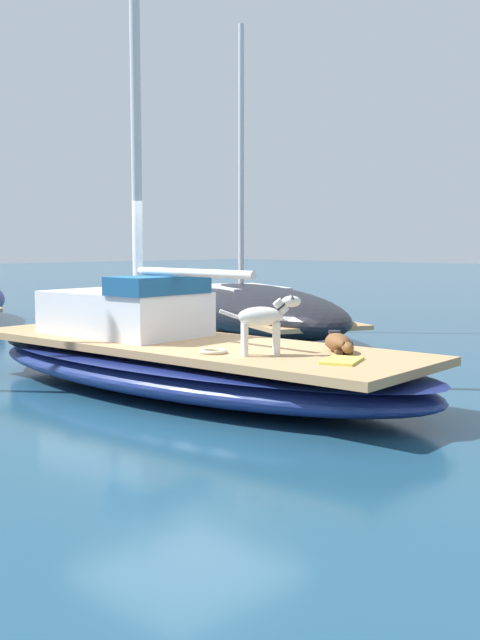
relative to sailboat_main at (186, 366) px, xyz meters
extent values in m
plane|color=navy|center=(0.00, 0.00, -0.34)|extent=(120.00, 120.00, 0.00)
ellipsoid|color=navy|center=(0.00, 0.00, -0.06)|extent=(3.12, 7.39, 0.56)
ellipsoid|color=navy|center=(0.00, 0.00, 0.12)|extent=(3.14, 7.43, 0.08)
cube|color=tan|center=(0.00, 0.00, 0.27)|extent=(2.62, 6.78, 0.10)
cylinder|color=silver|center=(-0.08, 0.90, 3.71)|extent=(0.14, 0.14, 6.76)
cylinder|color=silver|center=(-0.08, -0.20, 1.22)|extent=(0.10, 2.20, 0.10)
cube|color=silver|center=(-0.11, 1.20, 0.62)|extent=(1.59, 2.31, 0.60)
cube|color=navy|center=(-0.11, 0.43, 1.04)|extent=(1.39, 0.81, 0.24)
ellipsoid|color=silver|center=(-0.22, -1.55, 0.77)|extent=(0.55, 0.49, 0.22)
cylinder|color=silver|center=(-0.03, -1.61, 0.51)|extent=(0.07, 0.07, 0.38)
cylinder|color=silver|center=(-0.12, -1.71, 0.51)|extent=(0.07, 0.07, 0.38)
cylinder|color=silver|center=(-0.32, -1.38, 0.51)|extent=(0.07, 0.07, 0.38)
cylinder|color=silver|center=(-0.40, -1.49, 0.51)|extent=(0.07, 0.07, 0.38)
cylinder|color=silver|center=(-0.03, -1.69, 0.88)|extent=(0.22, 0.20, 0.19)
ellipsoid|color=silver|center=(0.06, -1.76, 0.94)|extent=(0.25, 0.24, 0.13)
cone|color=#504E4A|center=(0.09, -1.73, 1.00)|extent=(0.05, 0.05, 0.06)
cone|color=#504E4A|center=(0.03, -1.80, 1.00)|extent=(0.05, 0.05, 0.06)
torus|color=black|center=(-0.03, -1.69, 0.88)|extent=(0.18, 0.18, 0.10)
cylinder|color=silver|center=(-0.50, -1.33, 0.80)|extent=(0.20, 0.17, 0.12)
ellipsoid|color=brown|center=(0.63, -2.00, 0.43)|extent=(0.56, 0.64, 0.22)
ellipsoid|color=brown|center=(0.41, -2.30, 0.42)|extent=(0.22, 0.24, 0.13)
cone|color=black|center=(0.45, -2.33, 0.48)|extent=(0.05, 0.05, 0.05)
cone|color=black|center=(0.38, -2.27, 0.48)|extent=(0.05, 0.05, 0.05)
cylinder|color=brown|center=(0.56, -2.20, 0.35)|extent=(0.15, 0.18, 0.06)
cylinder|color=brown|center=(0.46, -2.13, 0.35)|extent=(0.15, 0.18, 0.06)
cylinder|color=brown|center=(0.85, -1.68, 0.35)|extent=(0.14, 0.17, 0.04)
cylinder|color=#B7B7BC|center=(0.87, -1.75, 0.36)|extent=(0.16, 0.16, 0.08)
cylinder|color=#B7B7BC|center=(0.87, -1.75, 0.45)|extent=(0.13, 0.13, 0.10)
cylinder|color=black|center=(0.87, -1.75, 0.52)|extent=(0.15, 0.15, 0.03)
torus|color=beige|center=(-0.47, -1.04, 0.35)|extent=(0.32, 0.32, 0.04)
cube|color=#D8D14C|center=(0.06, -2.49, 0.34)|extent=(0.66, 0.55, 0.03)
ellipsoid|color=black|center=(5.03, 3.63, 0.20)|extent=(5.06, 7.57, 1.06)
cube|color=tan|center=(5.03, 3.63, 0.11)|extent=(4.34, 6.72, 0.08)
cube|color=silver|center=(5.25, 4.12, 0.41)|extent=(2.06, 2.51, 0.52)
cube|color=navy|center=(4.53, 2.47, 0.33)|extent=(1.95, 2.46, 0.36)
cylinder|color=silver|center=(5.32, 4.29, 3.18)|extent=(0.12, 0.12, 6.12)
camera|label=1|loc=(-6.34, -7.35, 1.59)|focal=42.11mm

